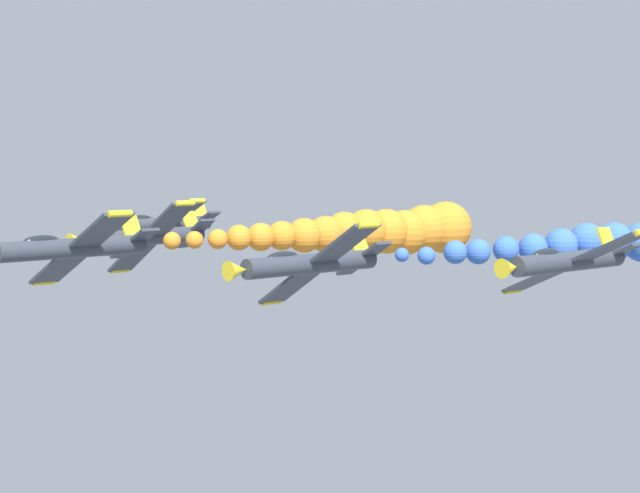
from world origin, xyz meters
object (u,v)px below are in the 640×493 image
at_px(airplane_lead, 70,248).
at_px(airplane_left_outer, 567,261).
at_px(airplane_right_outer, 159,224).
at_px(airplane_left_inner, 309,264).
at_px(airplane_right_inner, 143,237).

height_order(airplane_lead, airplane_left_outer, airplane_lead).
bearing_deg(airplane_right_outer, airplane_left_inner, 160.98).
relative_size(airplane_lead, airplane_left_outer, 1.00).
height_order(airplane_lead, airplane_right_outer, airplane_lead).
xyz_separation_m(airplane_lead, airplane_right_inner, (8.84, -10.63, -0.41)).
distance_m(airplane_right_inner, airplane_left_outer, 29.06).
height_order(airplane_left_inner, airplane_left_outer, airplane_left_inner).
bearing_deg(airplane_left_outer, airplane_right_outer, 0.35).
bearing_deg(airplane_lead, airplane_left_outer, -134.35).
xyz_separation_m(airplane_left_inner, airplane_left_outer, (-9.63, -10.08, 0.16)).
bearing_deg(airplane_left_outer, airplane_left_inner, 46.32).
bearing_deg(airplane_left_inner, airplane_lead, 44.93).
bearing_deg(airplane_lead, airplane_right_outer, -44.67).
distance_m(airplane_lead, airplane_right_inner, 13.83).
bearing_deg(airplane_lead, airplane_left_inner, -135.07).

